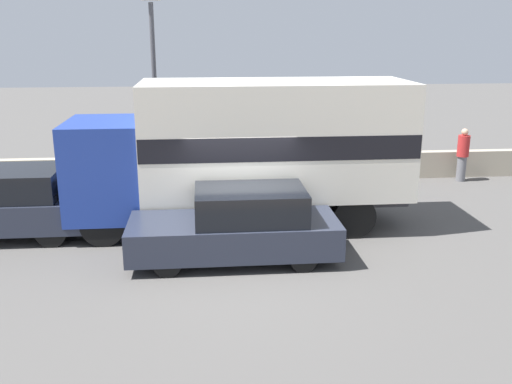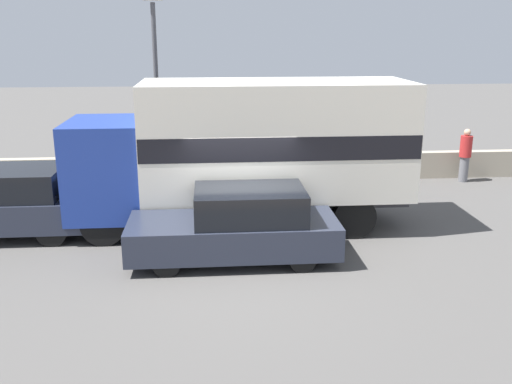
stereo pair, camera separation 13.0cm
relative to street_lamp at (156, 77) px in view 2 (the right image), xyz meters
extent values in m
plane|color=#514F4C|center=(2.23, -6.26, -3.42)|extent=(80.00, 80.00, 0.00)
cube|color=#A39984|center=(2.23, 0.54, -2.99)|extent=(60.00, 0.35, 0.87)
cylinder|color=#4C4C51|center=(0.00, 0.00, -0.65)|extent=(0.14, 0.14, 5.54)
cube|color=navy|center=(-0.92, -3.92, -1.83)|extent=(1.75, 2.34, 2.26)
cube|color=black|center=(-1.77, -3.92, -1.38)|extent=(0.06, 1.99, 1.00)
cube|color=#2D2D33|center=(3.16, -3.92, -2.68)|extent=(6.40, 1.35, 0.25)
cube|color=silver|center=(3.16, -3.92, -1.19)|extent=(6.40, 2.45, 2.74)
cube|color=black|center=(3.16, -3.92, -1.21)|extent=(6.37, 2.47, 0.55)
cylinder|color=black|center=(-0.92, -4.91, -2.91)|extent=(1.03, 0.28, 1.03)
cylinder|color=black|center=(-0.92, -2.92, -2.91)|extent=(1.03, 0.28, 1.03)
cylinder|color=black|center=(4.92, -4.91, -2.91)|extent=(1.03, 0.28, 1.03)
cylinder|color=black|center=(4.92, -2.92, -2.91)|extent=(1.03, 0.28, 1.03)
cylinder|color=black|center=(3.64, -4.91, -2.91)|extent=(1.03, 0.28, 1.03)
cylinder|color=black|center=(3.64, -2.92, -2.91)|extent=(1.03, 0.28, 1.03)
cube|color=#282D3D|center=(2.01, -6.05, -2.87)|extent=(4.44, 1.73, 0.69)
cube|color=black|center=(2.37, -6.05, -2.19)|extent=(2.31, 1.59, 0.67)
cylinder|color=black|center=(0.63, -6.80, -3.14)|extent=(0.56, 0.20, 0.56)
cylinder|color=black|center=(0.63, -5.31, -3.14)|extent=(0.56, 0.20, 0.56)
cylinder|color=black|center=(3.39, -6.80, -3.14)|extent=(0.56, 0.20, 0.56)
cylinder|color=black|center=(3.39, -5.31, -3.14)|extent=(0.56, 0.20, 0.56)
cube|color=#282D3D|center=(-3.40, -4.08, -2.80)|extent=(4.21, 1.86, 0.71)
cube|color=black|center=(-3.06, -4.08, -2.12)|extent=(2.19, 1.71, 0.66)
cylinder|color=black|center=(-2.09, -4.89, -3.07)|extent=(0.71, 0.20, 0.71)
cylinder|color=black|center=(-2.09, -3.27, -3.07)|extent=(0.71, 0.20, 0.71)
cylinder|color=slate|center=(9.78, -0.07, -3.01)|extent=(0.29, 0.29, 0.82)
cylinder|color=#B22626|center=(9.78, -0.07, -2.26)|extent=(0.38, 0.38, 0.69)
sphere|color=tan|center=(9.78, -0.07, -1.80)|extent=(0.22, 0.22, 0.22)
camera|label=1|loc=(1.42, -17.47, 1.35)|focal=40.00mm
camera|label=2|loc=(1.55, -17.48, 1.35)|focal=40.00mm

